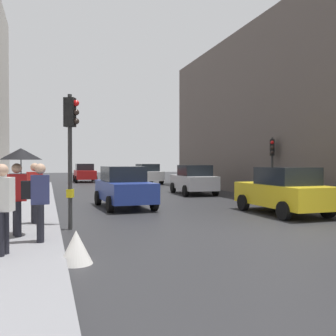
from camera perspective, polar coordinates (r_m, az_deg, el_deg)
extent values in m
plane|color=#28282B|center=(10.74, 16.00, -9.64)|extent=(120.00, 120.00, 0.00)
cube|color=gray|center=(14.95, -22.50, -6.37)|extent=(3.15, 40.00, 0.16)
cube|color=#5B514C|center=(26.94, 22.92, 7.57)|extent=(12.00, 24.02, 10.20)
cylinder|color=#2D2D2D|center=(11.31, -14.54, 0.87)|extent=(0.12, 0.12, 3.91)
cube|color=black|center=(11.40, -14.57, 8.11)|extent=(0.37, 0.35, 0.84)
cube|color=yellow|center=(11.35, -14.52, -3.72)|extent=(0.23, 0.25, 0.24)
sphere|color=red|center=(11.36, -13.67, 9.46)|extent=(0.18, 0.18, 0.18)
sphere|color=#2D231E|center=(11.33, -13.67, 8.16)|extent=(0.18, 0.18, 0.18)
sphere|color=#2D231E|center=(11.30, -13.66, 6.85)|extent=(0.18, 0.18, 0.18)
cylinder|color=#2D2D2D|center=(20.34, 15.39, -0.08)|extent=(0.12, 0.12, 3.22)
cube|color=black|center=(20.35, 15.41, 2.99)|extent=(0.36, 0.38, 0.84)
cube|color=yellow|center=(20.36, 15.39, -1.65)|extent=(0.25, 0.24, 0.24)
sphere|color=red|center=(20.17, 15.42, 3.75)|extent=(0.18, 0.18, 0.18)
sphere|color=#2D231E|center=(20.16, 15.41, 3.01)|extent=(0.18, 0.18, 0.18)
sphere|color=#2D231E|center=(20.15, 15.41, 2.27)|extent=(0.18, 0.18, 0.18)
cube|color=red|center=(37.22, -12.42, -0.97)|extent=(1.80, 4.20, 0.80)
cube|color=black|center=(37.45, -12.46, 0.14)|extent=(1.60, 2.00, 0.64)
cylinder|color=black|center=(35.99, -10.79, -1.67)|extent=(0.22, 0.64, 0.64)
cylinder|color=black|center=(35.81, -13.66, -1.69)|extent=(0.22, 0.64, 0.64)
cylinder|color=black|center=(38.66, -11.28, -1.49)|extent=(0.22, 0.64, 0.64)
cylinder|color=black|center=(38.51, -13.94, -1.51)|extent=(0.22, 0.64, 0.64)
cube|color=silver|center=(33.64, -3.24, -1.15)|extent=(2.06, 4.30, 0.80)
cube|color=black|center=(33.38, -3.11, 0.07)|extent=(1.72, 2.10, 0.64)
cylinder|color=black|center=(34.68, -5.35, -1.75)|extent=(0.26, 0.65, 0.64)
cylinder|color=black|center=(35.22, -2.53, -1.71)|extent=(0.26, 0.65, 0.64)
cylinder|color=black|center=(32.10, -4.02, -1.97)|extent=(0.26, 0.65, 0.64)
cylinder|color=black|center=(32.68, -1.01, -1.92)|extent=(0.26, 0.65, 0.64)
cube|color=yellow|center=(14.89, 16.87, -3.89)|extent=(1.85, 4.22, 0.80)
cube|color=black|center=(14.64, 17.45, -1.15)|extent=(1.62, 2.02, 0.64)
cylinder|color=black|center=(15.58, 11.26, -5.13)|extent=(0.23, 0.64, 0.64)
cylinder|color=black|center=(16.54, 16.71, -4.80)|extent=(0.23, 0.64, 0.64)
cylinder|color=black|center=(13.32, 17.05, -6.19)|extent=(0.23, 0.64, 0.64)
cylinder|color=black|center=(14.43, 22.91, -5.68)|extent=(0.23, 0.64, 0.64)
cube|color=navy|center=(16.35, -6.58, -3.42)|extent=(1.99, 4.28, 0.80)
cube|color=black|center=(16.55, -6.79, -0.87)|extent=(1.69, 2.07, 0.64)
cylinder|color=black|center=(15.34, -2.09, -5.21)|extent=(0.25, 0.65, 0.64)
cylinder|color=black|center=(14.88, -8.72, -5.41)|extent=(0.25, 0.65, 0.64)
cylinder|color=black|center=(17.91, -4.80, -4.32)|extent=(0.25, 0.65, 0.64)
cylinder|color=black|center=(17.52, -10.50, -4.45)|extent=(0.25, 0.65, 0.64)
cube|color=#BCBCC1|center=(22.94, 3.82, -2.15)|extent=(2.04, 4.30, 0.80)
cube|color=black|center=(22.67, 4.02, -0.37)|extent=(1.71, 2.09, 0.64)
cylinder|color=black|center=(24.00, 0.76, -2.97)|extent=(0.26, 0.65, 0.64)
cylinder|color=black|center=(24.53, 4.83, -2.89)|extent=(0.26, 0.65, 0.64)
cylinder|color=black|center=(21.41, 2.66, -3.45)|extent=(0.26, 0.65, 0.64)
cylinder|color=black|center=(22.00, 7.15, -3.34)|extent=(0.26, 0.65, 0.64)
cylinder|color=black|center=(10.08, -21.89, -7.01)|extent=(0.16, 0.16, 0.85)
cylinder|color=black|center=(9.88, -21.65, -7.17)|extent=(0.16, 0.16, 0.85)
cube|color=red|center=(9.90, -21.80, -2.76)|extent=(0.46, 0.36, 0.66)
sphere|color=tan|center=(9.88, -21.82, -0.04)|extent=(0.24, 0.24, 0.24)
cylinder|color=black|center=(9.91, -21.24, -1.31)|extent=(0.02, 0.02, 0.90)
cone|color=black|center=(9.91, -21.26, 1.99)|extent=(1.00, 1.00, 0.28)
cylinder|color=black|center=(8.18, -23.34, -8.87)|extent=(0.16, 0.16, 0.85)
cylinder|color=black|center=(8.00, -23.97, -9.10)|extent=(0.16, 0.16, 0.85)
cube|color=silver|center=(8.00, -23.69, -3.65)|extent=(0.46, 0.38, 0.66)
sphere|color=tan|center=(7.97, -23.71, -0.28)|extent=(0.24, 0.24, 0.24)
cylinder|color=black|center=(9.22, -18.63, -7.73)|extent=(0.16, 0.16, 0.85)
cylinder|color=black|center=(9.02, -18.67, -7.93)|extent=(0.16, 0.16, 0.85)
cube|color=navy|center=(9.04, -18.68, -3.09)|extent=(0.40, 0.26, 0.66)
sphere|color=tan|center=(9.02, -18.69, -0.11)|extent=(0.24, 0.24, 0.24)
cube|color=black|center=(9.05, -20.58, -3.10)|extent=(0.20, 0.28, 0.40)
cylinder|color=black|center=(11.93, -19.55, -5.76)|extent=(0.16, 0.16, 0.85)
cylinder|color=black|center=(11.73, -19.26, -5.87)|extent=(0.16, 0.16, 0.85)
cube|color=red|center=(11.77, -19.43, -2.16)|extent=(0.46, 0.37, 0.66)
sphere|color=tan|center=(11.75, -19.44, 0.13)|extent=(0.24, 0.24, 0.24)
cone|color=silver|center=(7.65, -13.67, -11.49)|extent=(0.64, 0.64, 0.65)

